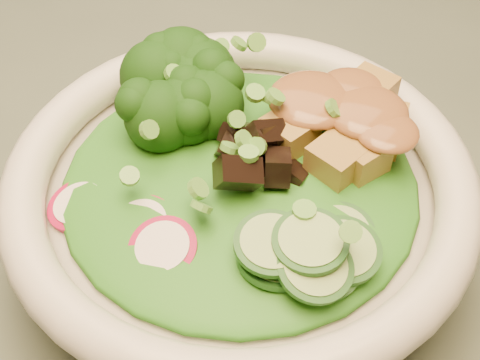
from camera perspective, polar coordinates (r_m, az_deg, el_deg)
The scene contains 10 objects.
dining_table at distance 0.64m, azimuth -15.03°, elevation -2.90°, with size 1.20×0.80×0.75m.
salad_bowl at distance 0.42m, azimuth 0.00°, elevation -1.93°, with size 0.29×0.29×0.08m.
lettuce_bed at distance 0.40m, azimuth 0.00°, elevation 0.10°, with size 0.22×0.22×0.03m, color #226615.
broccoli_florets at distance 0.43m, azimuth -5.04°, elevation 6.95°, with size 0.08×0.07×0.05m, color black, non-canonical shape.
radish_slices at distance 0.38m, azimuth -8.82°, elevation -3.91°, with size 0.12×0.04×0.02m, color maroon, non-canonical shape.
cucumber_slices at distance 0.36m, azimuth 5.83°, elevation -5.37°, with size 0.07×0.07×0.04m, color #8FC26B, non-canonical shape.
mushroom_heap at distance 0.40m, azimuth 1.57°, elevation 2.33°, with size 0.07×0.07×0.04m, color black, non-canonical shape.
tofu_cubes at distance 0.42m, azimuth 7.84°, elevation 4.74°, with size 0.10×0.06×0.04m, color olive, non-canonical shape.
peanut_sauce at distance 0.41m, azimuth 8.03°, elevation 6.15°, with size 0.07×0.06×0.02m, color brown.
scallion_garnish at distance 0.38m, azimuth 0.00°, elevation 2.74°, with size 0.20×0.20×0.03m, color #5CA139, non-canonical shape.
Camera 1 is at (0.34, -0.26, 1.11)m, focal length 50.00 mm.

